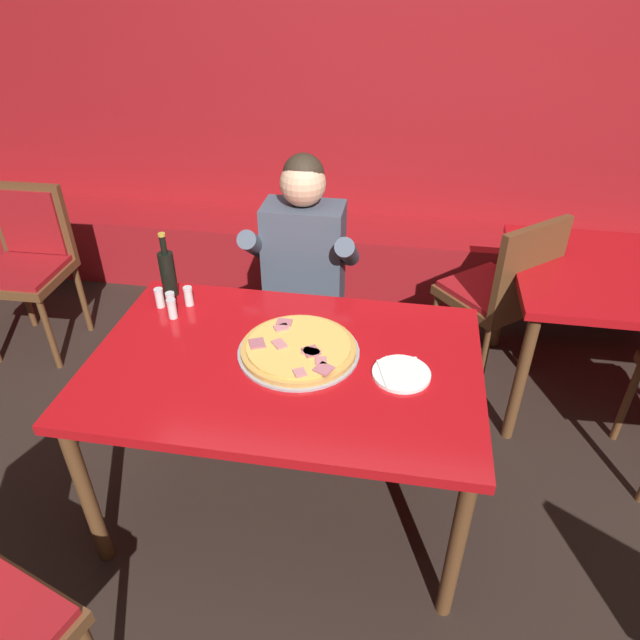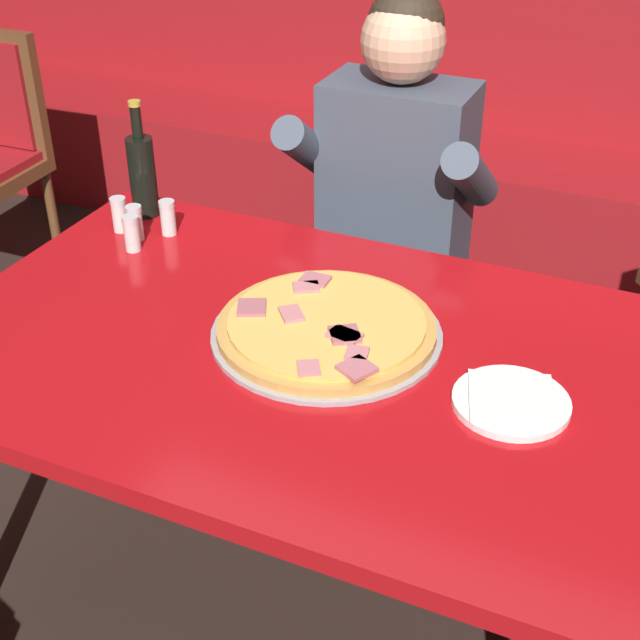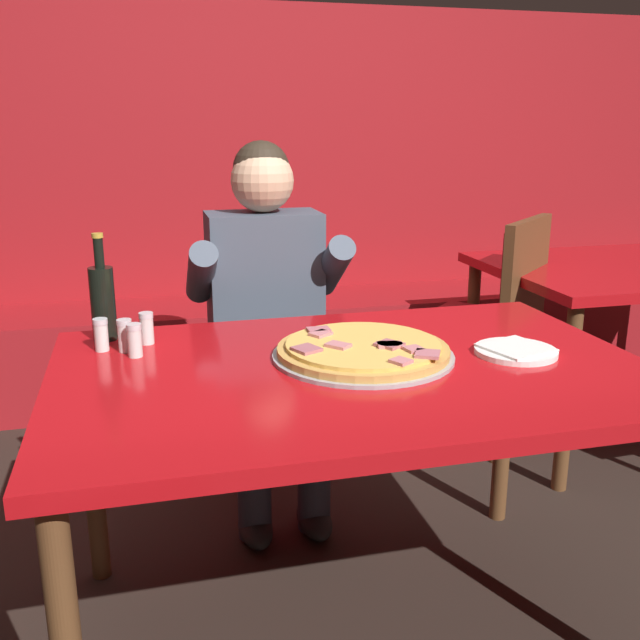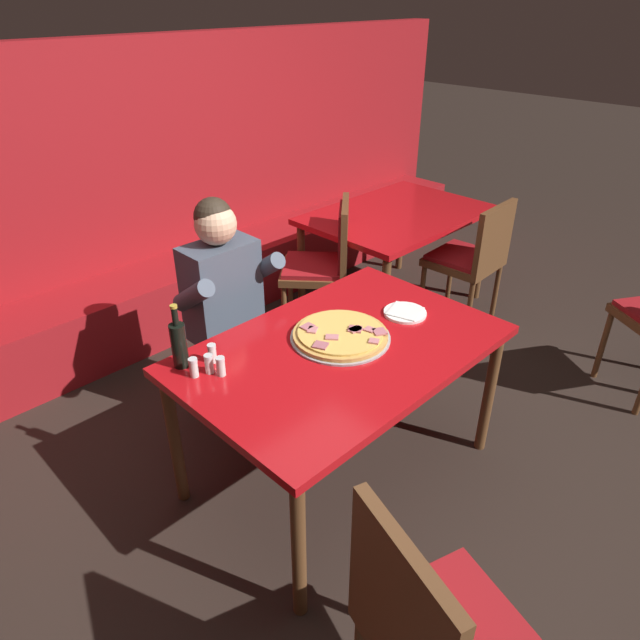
{
  "view_description": "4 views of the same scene",
  "coord_description": "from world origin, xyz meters",
  "views": [
    {
      "loc": [
        0.41,
        -1.63,
        2.06
      ],
      "look_at": [
        0.08,
        0.29,
        0.75
      ],
      "focal_mm": 32.0,
      "sensor_mm": 36.0,
      "label": 1
    },
    {
      "loc": [
        0.63,
        -1.3,
        1.73
      ],
      "look_at": [
        0.04,
        0.03,
        0.81
      ],
      "focal_mm": 50.0,
      "sensor_mm": 36.0,
      "label": 2
    },
    {
      "loc": [
        -0.49,
        -1.58,
        1.33
      ],
      "look_at": [
        -0.01,
        0.29,
        0.8
      ],
      "focal_mm": 40.0,
      "sensor_mm": 36.0,
      "label": 3
    },
    {
      "loc": [
        -1.58,
        -1.45,
        2.14
      ],
      "look_at": [
        0.12,
        0.26,
        0.74
      ],
      "focal_mm": 32.0,
      "sensor_mm": 36.0,
      "label": 4
    }
  ],
  "objects": [
    {
      "name": "booth_bench",
      "position": [
        0.0,
        1.86,
        0.23
      ],
      "size": [
        6.46,
        0.48,
        0.46
      ],
      "primitive_type": "cube",
      "color": "maroon",
      "rests_on": "ground_plane"
    },
    {
      "name": "shaker_parmesan",
      "position": [
        -0.6,
        0.27,
        0.8
      ],
      "size": [
        0.04,
        0.04,
        0.09
      ],
      "color": "silver",
      "rests_on": "main_dining_table"
    },
    {
      "name": "shaker_black_pepper",
      "position": [
        -0.54,
        0.25,
        0.8
      ],
      "size": [
        0.04,
        0.04,
        0.09
      ],
      "color": "silver",
      "rests_on": "main_dining_table"
    },
    {
      "name": "pizza",
      "position": [
        0.04,
        0.05,
        0.78
      ],
      "size": [
        0.46,
        0.46,
        0.05
      ],
      "color": "#9E9EA3",
      "rests_on": "main_dining_table"
    },
    {
      "name": "ground_plane",
      "position": [
        0.0,
        0.0,
        0.0
      ],
      "size": [
        24.0,
        24.0,
        0.0
      ],
      "primitive_type": "plane",
      "color": "black"
    },
    {
      "name": "beer_bottle",
      "position": [
        -0.59,
        0.38,
        0.87
      ],
      "size": [
        0.07,
        0.07,
        0.29
      ],
      "color": "black",
      "rests_on": "main_dining_table"
    },
    {
      "name": "booth_wall_panel",
      "position": [
        0.0,
        2.18,
        0.95
      ],
      "size": [
        6.8,
        0.16,
        1.9
      ],
      "primitive_type": "cube",
      "color": "maroon",
      "rests_on": "ground_plane"
    },
    {
      "name": "shaker_red_pepper_flakes",
      "position": [
        -0.51,
        0.2,
        0.8
      ],
      "size": [
        0.04,
        0.04,
        0.09
      ],
      "color": "silver",
      "rests_on": "main_dining_table"
    },
    {
      "name": "plate_white_paper",
      "position": [
        0.43,
        -0.02,
        0.77
      ],
      "size": [
        0.21,
        0.21,
        0.02
      ],
      "color": "white",
      "rests_on": "main_dining_table"
    },
    {
      "name": "diner_seated_blue_shirt",
      "position": [
        -0.08,
        0.7,
        0.71
      ],
      "size": [
        0.53,
        0.53,
        1.27
      ],
      "color": "black",
      "rests_on": "ground_plane"
    },
    {
      "name": "shaker_oregano",
      "position": [
        -0.48,
        0.31,
        0.8
      ],
      "size": [
        0.04,
        0.04,
        0.09
      ],
      "color": "silver",
      "rests_on": "main_dining_table"
    },
    {
      "name": "dining_chair_near_left",
      "position": [
        0.92,
        1.01,
        0.57
      ],
      "size": [
        0.62,
        0.62,
        0.97
      ],
      "color": "brown",
      "rests_on": "ground_plane"
    },
    {
      "name": "dining_chair_by_booth",
      "position": [
        -1.7,
        0.93,
        0.56
      ],
      "size": [
        0.45,
        0.45,
        0.95
      ],
      "color": "brown",
      "rests_on": "ground_plane"
    },
    {
      "name": "main_dining_table",
      "position": [
        0.0,
        0.0,
        0.68
      ],
      "size": [
        1.45,
        0.95,
        0.76
      ],
      "color": "brown",
      "rests_on": "ground_plane"
    }
  ]
}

